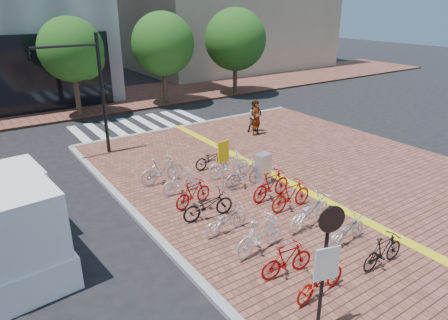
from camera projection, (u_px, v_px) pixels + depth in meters
ground at (300, 231)px, 12.72m from camera, size 120.00×120.00×0.00m
kerb_north at (193, 125)px, 23.48m from camera, size 14.00×0.25×0.15m
far_sidewalk at (94, 102)px, 28.83m from camera, size 70.00×8.00×0.15m
crosswalk at (140, 125)px, 23.74m from camera, size 7.50×4.00×0.01m
street_trees at (177, 45)px, 27.26m from camera, size 16.20×4.60×6.35m
bike_0 at (320, 280)px, 9.57m from camera, size 1.70×0.71×0.87m
bike_1 at (287, 260)px, 10.26m from camera, size 1.58×0.64×0.92m
bike_2 at (260, 234)px, 11.22m from camera, size 1.90×0.77×1.11m
bike_3 at (226, 220)px, 12.24m from camera, size 1.63×0.66×0.84m
bike_4 at (208, 205)px, 13.02m from camera, size 1.85×0.77×0.95m
bike_5 at (193, 193)px, 13.83m from camera, size 1.62×0.75×0.94m
bike_6 at (181, 181)px, 14.77m from camera, size 1.60×0.52×0.95m
bike_7 at (162, 170)px, 15.56m from camera, size 1.82×0.52×1.10m
bike_8 at (383, 251)px, 10.62m from camera, size 1.57×0.46×0.94m
bike_9 at (347, 230)px, 11.66m from camera, size 1.66×0.70×0.85m
bike_10 at (310, 211)px, 12.55m from camera, size 2.00×0.93×1.01m
bike_11 at (291, 195)px, 13.58m from camera, size 1.74×0.51×1.04m
bike_12 at (271, 185)px, 14.29m from camera, size 1.84×0.69×1.08m
bike_13 at (245, 174)px, 15.21m from camera, size 1.77×0.58×1.05m
bike_14 at (229, 165)px, 16.06m from camera, size 1.88×0.81×1.09m
bike_15 at (212, 158)px, 17.05m from camera, size 1.69×0.66×0.88m
pedestrian_a at (257, 118)px, 21.16m from camera, size 0.77×0.60×1.88m
pedestrian_b at (255, 117)px, 21.67m from camera, size 1.01×0.91×1.70m
utility_box at (263, 168)px, 15.54m from camera, size 0.61×0.48×1.22m
yellow_sign at (223, 156)px, 14.78m from camera, size 0.52×0.16×1.92m
notice_sign at (327, 256)px, 7.92m from camera, size 0.56×0.21×3.07m
traffic_light_pole at (71, 75)px, 16.99m from camera, size 2.92×1.13×5.45m
box_truck at (12, 223)px, 10.74m from camera, size 2.40×4.78×2.67m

